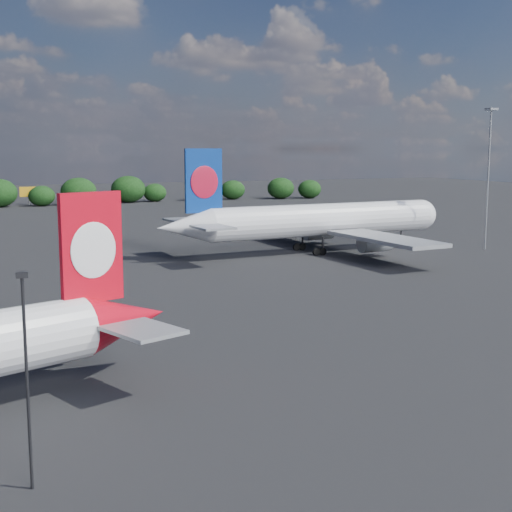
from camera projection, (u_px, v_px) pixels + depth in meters
name	position (u px, v px, depth m)	size (l,w,h in m)	color
ground	(16.00, 272.00, 97.76)	(500.00, 500.00, 0.00)	black
china_southern_airliner	(314.00, 221.00, 115.49)	(51.50, 48.99, 16.80)	white
apron_lamp_post	(27.00, 370.00, 34.52)	(0.55, 0.30, 10.95)	black
floodlight_mast_near	(489.00, 160.00, 117.57)	(1.60, 1.60, 23.33)	gray
billboard_yellow	(28.00, 192.00, 213.28)	(5.00, 0.30, 5.50)	orange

